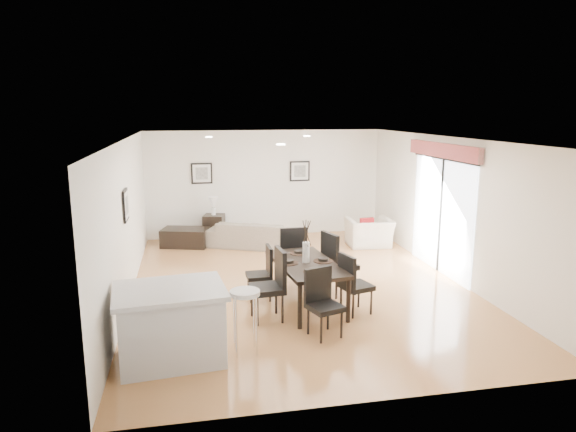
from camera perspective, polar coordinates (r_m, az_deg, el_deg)
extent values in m
plane|color=tan|center=(9.66, 1.11, -7.62)|extent=(8.00, 8.00, 0.00)
cube|color=white|center=(13.18, -2.55, 3.64)|extent=(6.00, 0.04, 2.70)
cube|color=white|center=(5.59, 9.95, -7.75)|extent=(6.00, 0.04, 2.70)
cube|color=white|center=(9.16, -17.52, -0.48)|extent=(0.04, 8.00, 2.70)
cube|color=white|center=(10.35, 17.60, 0.88)|extent=(0.04, 8.00, 2.70)
cube|color=white|center=(9.13, 1.18, 8.59)|extent=(6.00, 8.00, 0.02)
imported|color=gray|center=(12.20, -3.90, -2.03)|extent=(2.25, 1.58, 0.61)
imported|color=beige|center=(12.38, 8.98, -1.82)|extent=(1.07, 0.95, 0.66)
imported|color=#325624|center=(12.71, 25.22, -2.38)|extent=(0.45, 0.45, 0.70)
cube|color=black|center=(8.44, 2.01, -5.35)|extent=(1.10, 1.89, 0.06)
cylinder|color=black|center=(7.70, 1.33, -10.04)|extent=(0.07, 0.07, 0.69)
cylinder|color=black|center=(9.21, -2.06, -6.34)|extent=(0.07, 0.07, 0.69)
cylinder|color=black|center=(7.97, 6.73, -9.35)|extent=(0.07, 0.07, 0.69)
cylinder|color=black|center=(9.44, 2.53, -5.89)|extent=(0.07, 0.07, 0.69)
cube|color=black|center=(7.96, -2.36, -8.09)|extent=(0.54, 0.54, 0.09)
cube|color=black|center=(7.91, -0.84, -5.80)|extent=(0.11, 0.50, 0.60)
cylinder|color=black|center=(8.20, -4.02, -9.55)|extent=(0.04, 0.04, 0.46)
cylinder|color=black|center=(8.28, -1.33, -9.30)|extent=(0.04, 0.04, 0.46)
cylinder|color=black|center=(7.84, -3.43, -10.55)|extent=(0.04, 0.04, 0.46)
cylinder|color=black|center=(7.93, -0.61, -10.28)|extent=(0.04, 0.04, 0.46)
cube|color=black|center=(8.83, -3.26, -6.65)|extent=(0.42, 0.42, 0.07)
cube|color=black|center=(8.78, -2.10, -4.95)|extent=(0.06, 0.42, 0.50)
cylinder|color=black|center=(9.04, -4.43, -7.76)|extent=(0.03, 0.03, 0.38)
cylinder|color=black|center=(9.08, -2.37, -7.63)|extent=(0.03, 0.03, 0.38)
cylinder|color=black|center=(8.73, -4.15, -8.46)|extent=(0.03, 0.03, 0.38)
cylinder|color=black|center=(8.78, -2.01, -8.32)|extent=(0.03, 0.03, 0.38)
cube|color=black|center=(8.31, 7.60, -7.76)|extent=(0.55, 0.55, 0.08)
cube|color=black|center=(8.12, 6.53, -6.13)|extent=(0.18, 0.44, 0.53)
cylinder|color=black|center=(8.36, 9.23, -9.45)|extent=(0.03, 0.03, 0.40)
cylinder|color=black|center=(8.17, 7.24, -9.90)|extent=(0.03, 0.03, 0.40)
cylinder|color=black|center=(8.62, 7.86, -8.75)|extent=(0.03, 0.03, 0.40)
cylinder|color=black|center=(8.44, 5.91, -9.16)|extent=(0.03, 0.03, 0.40)
cube|color=black|center=(9.10, 5.80, -5.56)|extent=(0.63, 0.63, 0.09)
cube|color=black|center=(8.90, 4.66, -3.81)|extent=(0.21, 0.50, 0.60)
cylinder|color=black|center=(9.14, 7.49, -7.34)|extent=(0.04, 0.04, 0.46)
cylinder|color=black|center=(8.93, 5.40, -7.75)|extent=(0.04, 0.04, 0.46)
cylinder|color=black|center=(9.45, 6.11, -6.66)|extent=(0.04, 0.04, 0.46)
cylinder|color=black|center=(9.24, 4.06, -7.04)|extent=(0.04, 0.04, 0.46)
cube|color=black|center=(7.44, 4.13, -10.08)|extent=(0.56, 0.56, 0.08)
cube|color=black|center=(7.49, 3.34, -7.64)|extent=(0.44, 0.19, 0.53)
cylinder|color=black|center=(7.31, 3.71, -12.51)|extent=(0.03, 0.03, 0.40)
cylinder|color=black|center=(7.58, 2.26, -11.59)|extent=(0.03, 0.03, 0.40)
cylinder|color=black|center=(7.49, 5.96, -11.93)|extent=(0.03, 0.03, 0.40)
cylinder|color=black|center=(7.75, 4.47, -11.07)|extent=(0.03, 0.03, 0.40)
cube|color=black|center=(9.63, 0.38, -4.57)|extent=(0.51, 0.51, 0.09)
cube|color=black|center=(9.34, 0.62, -3.09)|extent=(0.50, 0.07, 0.59)
cylinder|color=black|center=(9.93, 1.28, -5.70)|extent=(0.04, 0.04, 0.45)
cylinder|color=black|center=(9.57, 1.74, -6.39)|extent=(0.04, 0.04, 0.45)
cylinder|color=black|center=(9.86, -0.94, -5.82)|extent=(0.04, 0.04, 0.45)
cylinder|color=black|center=(9.50, -0.57, -6.52)|extent=(0.04, 0.04, 0.45)
cylinder|color=white|center=(8.39, 2.02, -4.04)|extent=(0.12, 0.12, 0.34)
cylinder|color=#2F1E15|center=(8.50, 3.94, -5.01)|extent=(0.33, 0.33, 0.01)
cylinder|color=black|center=(8.49, 3.94, -4.82)|extent=(0.18, 0.18, 0.05)
cylinder|color=#2F1E15|center=(8.93, 1.24, -4.15)|extent=(0.33, 0.33, 0.01)
cylinder|color=black|center=(8.93, 1.24, -3.97)|extent=(0.18, 0.18, 0.05)
cylinder|color=#2F1E15|center=(8.37, 0.06, -5.24)|extent=(0.33, 0.33, 0.01)
cylinder|color=black|center=(8.37, 0.06, -5.05)|extent=(0.18, 0.18, 0.05)
cylinder|color=#2F1E15|center=(7.94, 2.90, -6.22)|extent=(0.33, 0.33, 0.01)
cylinder|color=black|center=(7.93, 2.90, -6.02)|extent=(0.18, 0.18, 0.05)
cube|color=black|center=(12.49, -11.33, -2.34)|extent=(1.21, 0.92, 0.43)
cube|color=black|center=(12.90, -8.21, -1.28)|extent=(0.59, 0.59, 0.65)
cylinder|color=white|center=(12.82, -8.27, 0.54)|extent=(0.11, 0.11, 0.19)
cone|color=beige|center=(12.78, -8.30, 1.53)|extent=(0.23, 0.23, 0.25)
cube|color=maroon|center=(12.21, 8.75, -0.98)|extent=(0.34, 0.14, 0.33)
cube|color=silver|center=(6.94, -12.87, -11.88)|extent=(1.38, 1.09, 0.91)
cube|color=#BDBDBF|center=(6.76, -13.06, -8.09)|extent=(1.50, 1.21, 0.06)
cylinder|color=silver|center=(6.82, -4.82, -8.50)|extent=(0.40, 0.40, 0.06)
cylinder|color=silver|center=(7.11, -3.79, -11.28)|extent=(0.03, 0.03, 0.85)
cylinder|color=silver|center=(7.09, -5.97, -11.40)|extent=(0.03, 0.03, 0.85)
cylinder|color=silver|center=(6.84, -5.76, -12.27)|extent=(0.03, 0.03, 0.85)
cylinder|color=silver|center=(6.87, -3.50, -12.13)|extent=(0.03, 0.03, 0.85)
cube|color=black|center=(12.98, -9.57, 4.69)|extent=(0.52, 0.03, 0.52)
cube|color=white|center=(12.98, -9.57, 4.69)|extent=(0.44, 0.04, 0.44)
cube|color=#575853|center=(12.98, -9.57, 4.69)|extent=(0.30, 0.04, 0.30)
cube|color=black|center=(13.28, 1.32, 5.01)|extent=(0.52, 0.03, 0.52)
cube|color=white|center=(13.28, 1.32, 5.01)|extent=(0.44, 0.04, 0.44)
cube|color=#575853|center=(13.28, 1.32, 5.01)|extent=(0.30, 0.04, 0.30)
cube|color=black|center=(8.90, -17.58, 1.15)|extent=(0.03, 0.52, 0.52)
cube|color=white|center=(8.90, -17.58, 1.15)|extent=(0.04, 0.44, 0.44)
cube|color=#575853|center=(8.90, -17.58, 1.15)|extent=(0.04, 0.30, 0.30)
cube|color=white|center=(10.64, 16.67, -0.02)|extent=(0.02, 2.40, 2.25)
cube|color=black|center=(10.63, 16.57, -0.02)|extent=(0.03, 0.05, 2.25)
cube|color=black|center=(10.47, 16.93, 6.12)|extent=(0.03, 2.50, 0.05)
cube|color=maroon|center=(10.44, 16.79, 7.00)|extent=(0.10, 2.70, 0.28)
plane|color=gray|center=(11.97, 24.98, -4.92)|extent=(6.00, 6.00, 0.00)
cube|color=brown|center=(14.26, 23.14, 1.90)|extent=(0.35, 0.35, 2.00)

